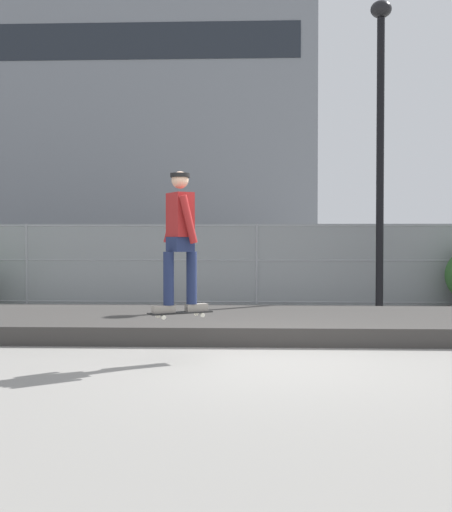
% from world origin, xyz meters
% --- Properties ---
extents(ground_plane, '(120.00, 120.00, 0.00)m').
position_xyz_m(ground_plane, '(0.00, 0.00, 0.00)').
color(ground_plane, gray).
extents(gravel_berm, '(14.65, 3.11, 0.27)m').
position_xyz_m(gravel_berm, '(0.00, 2.70, 0.14)').
color(gravel_berm, '#3D3A38').
rests_on(gravel_berm, ground_plane).
extents(skateboard, '(0.79, 0.57, 0.07)m').
position_xyz_m(skateboard, '(-0.99, 0.06, 0.60)').
color(skateboard, black).
extents(skater, '(0.67, 0.62, 1.72)m').
position_xyz_m(skater, '(-0.99, 0.06, 1.59)').
color(skater, gray).
rests_on(skater, skateboard).
extents(chain_fence, '(21.44, 0.06, 1.85)m').
position_xyz_m(chain_fence, '(-0.00, 7.14, 0.93)').
color(chain_fence, gray).
rests_on(chain_fence, ground_plane).
extents(street_lamp, '(0.44, 0.44, 6.50)m').
position_xyz_m(street_lamp, '(2.59, 6.10, 4.07)').
color(street_lamp, black).
rests_on(street_lamp, ground_plane).
extents(parked_car_near, '(4.49, 2.13, 1.66)m').
position_xyz_m(parked_car_near, '(-5.37, 10.52, 0.84)').
color(parked_car_near, '#566B4C').
rests_on(parked_car_near, ground_plane).
extents(library_building, '(29.30, 10.34, 24.11)m').
position_xyz_m(library_building, '(-10.31, 42.22, 12.06)').
color(library_building, slate).
rests_on(library_building, ground_plane).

